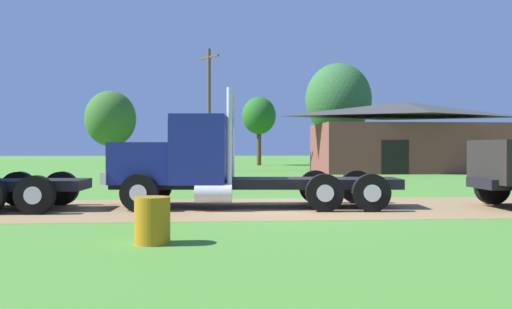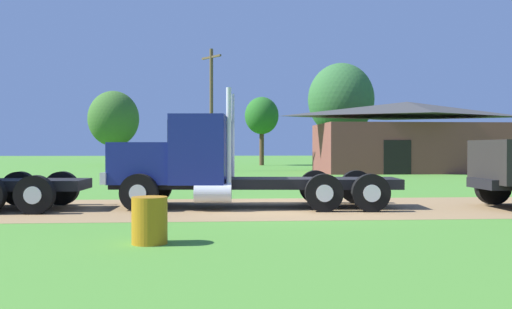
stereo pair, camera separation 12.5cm
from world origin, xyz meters
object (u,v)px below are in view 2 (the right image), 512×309
truck_foreground_white (207,165)px  shed_building (407,138)px  steel_barrel (150,220)px  utility_pole_near (211,107)px

truck_foreground_white → shed_building: 25.59m
truck_foreground_white → steel_barrel: (-0.92, -5.96, -0.80)m
truck_foreground_white → steel_barrel: size_ratio=9.99×
shed_building → utility_pole_near: 14.12m
truck_foreground_white → shed_building: size_ratio=0.65×
shed_building → utility_pole_near: utility_pole_near is taller
truck_foreground_white → utility_pole_near: utility_pole_near is taller
steel_barrel → shed_building: size_ratio=0.07×
truck_foreground_white → utility_pole_near: size_ratio=0.94×
steel_barrel → shed_building: bearing=62.4°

